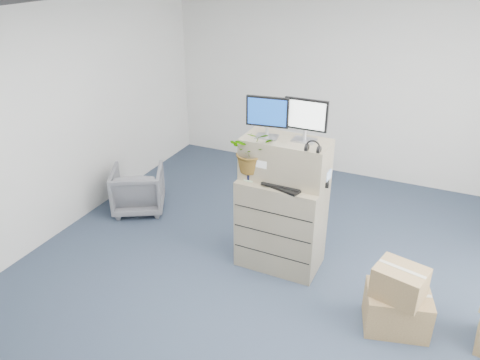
% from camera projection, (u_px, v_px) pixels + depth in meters
% --- Properties ---
extents(ground, '(7.00, 7.00, 0.00)m').
position_uv_depth(ground, '(270.00, 304.00, 4.86)').
color(ground, '#222F3E').
rests_on(ground, ground).
extents(wall_back, '(6.00, 0.02, 2.80)m').
position_uv_depth(wall_back, '(357.00, 89.00, 7.10)').
color(wall_back, silver).
rests_on(wall_back, ground).
extents(filing_cabinet_lower, '(0.93, 0.58, 1.07)m').
position_uv_depth(filing_cabinet_lower, '(281.00, 223.00, 5.28)').
color(filing_cabinet_lower, gray).
rests_on(filing_cabinet_lower, ground).
extents(filing_cabinet_upper, '(0.93, 0.48, 0.46)m').
position_uv_depth(filing_cabinet_upper, '(285.00, 159.00, 4.98)').
color(filing_cabinet_upper, gray).
rests_on(filing_cabinet_upper, filing_cabinet_lower).
extents(monitor_left, '(0.45, 0.20, 0.44)m').
position_uv_depth(monitor_left, '(267.00, 115.00, 4.81)').
color(monitor_left, '#99999E').
rests_on(monitor_left, filing_cabinet_upper).
extents(monitor_right, '(0.45, 0.18, 0.45)m').
position_uv_depth(monitor_right, '(306.00, 118.00, 4.72)').
color(monitor_right, '#99999E').
rests_on(monitor_right, filing_cabinet_upper).
extents(headphones, '(0.15, 0.02, 0.15)m').
position_uv_depth(headphones, '(313.00, 147.00, 4.57)').
color(headphones, black).
rests_on(headphones, filing_cabinet_upper).
extents(keyboard, '(0.51, 0.33, 0.02)m').
position_uv_depth(keyboard, '(281.00, 186.00, 4.91)').
color(keyboard, black).
rests_on(keyboard, filing_cabinet_lower).
extents(mouse, '(0.11, 0.07, 0.04)m').
position_uv_depth(mouse, '(310.00, 190.00, 4.81)').
color(mouse, silver).
rests_on(mouse, filing_cabinet_lower).
extents(water_bottle, '(0.07, 0.07, 0.26)m').
position_uv_depth(water_bottle, '(288.00, 168.00, 5.01)').
color(water_bottle, gray).
rests_on(water_bottle, filing_cabinet_lower).
extents(phone_dock, '(0.06, 0.05, 0.14)m').
position_uv_depth(phone_dock, '(282.00, 176.00, 5.02)').
color(phone_dock, silver).
rests_on(phone_dock, filing_cabinet_lower).
extents(external_drive, '(0.22, 0.18, 0.06)m').
position_uv_depth(external_drive, '(320.00, 182.00, 4.94)').
color(external_drive, black).
rests_on(external_drive, filing_cabinet_lower).
extents(tissue_box, '(0.28, 0.16, 0.10)m').
position_uv_depth(tissue_box, '(317.00, 173.00, 4.96)').
color(tissue_box, '#3B73CB').
rests_on(tissue_box, external_drive).
extents(potted_plant, '(0.58, 0.61, 0.47)m').
position_uv_depth(potted_plant, '(252.00, 156.00, 4.97)').
color(potted_plant, '#A8C69F').
rests_on(potted_plant, filing_cabinet_lower).
extents(office_chair, '(0.89, 0.88, 0.69)m').
position_uv_depth(office_chair, '(138.00, 187.00, 6.48)').
color(office_chair, slate).
rests_on(office_chair, ground).
extents(cardboard_boxes, '(1.63, 0.69, 0.74)m').
position_uv_depth(cardboard_boxes, '(454.00, 311.00, 4.30)').
color(cardboard_boxes, brown).
rests_on(cardboard_boxes, ground).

